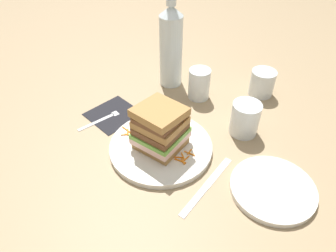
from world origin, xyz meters
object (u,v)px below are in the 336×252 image
object	(u,v)px
main_plate	(160,146)
knife	(206,187)
empty_tumbler_1	(262,83)
side_plate	(273,189)
empty_tumbler_0	(199,84)
napkin_dark	(114,114)
water_bottle	(171,46)
sandwich	(159,127)
fork	(107,116)
juice_glass	(245,120)

from	to	relation	value
main_plate	knife	bearing A→B (deg)	-5.41
empty_tumbler_1	side_plate	bearing A→B (deg)	-53.90
empty_tumbler_0	side_plate	xyz separation A→B (m)	(0.34, -0.16, -0.04)
napkin_dark	water_bottle	world-z (taller)	water_bottle
sandwich	water_bottle	xyz separation A→B (m)	(-0.19, 0.23, 0.06)
sandwich	side_plate	size ratio (longest dim) A/B	0.68
knife	empty_tumbler_0	xyz separation A→B (m)	(-0.23, 0.25, 0.04)
napkin_dark	empty_tumbler_0	xyz separation A→B (m)	(0.11, 0.23, 0.04)
fork	main_plate	bearing A→B (deg)	5.87
napkin_dark	knife	xyz separation A→B (m)	(0.35, -0.02, 0.00)
knife	empty_tumbler_0	distance (m)	0.35
sandwich	knife	bearing A→B (deg)	-5.28
knife	side_plate	distance (m)	0.15
sandwich	fork	distance (m)	0.20
empty_tumbler_0	side_plate	world-z (taller)	empty_tumbler_0
main_plate	empty_tumbler_1	world-z (taller)	empty_tumbler_1
juice_glass	knife	bearing A→B (deg)	-77.21
main_plate	napkin_dark	distance (m)	0.19
empty_tumbler_0	empty_tumbler_1	distance (m)	0.19
sandwich	fork	xyz separation A→B (m)	(-0.19, -0.02, -0.07)
empty_tumbler_1	knife	bearing A→B (deg)	-74.46
main_plate	empty_tumbler_1	distance (m)	0.39
main_plate	fork	distance (m)	0.19
sandwich	side_plate	distance (m)	0.29
juice_glass	empty_tumbler_1	world-z (taller)	juice_glass
main_plate	napkin_dark	xyz separation A→B (m)	(-0.19, 0.00, -0.01)
fork	knife	distance (m)	0.35
main_plate	juice_glass	world-z (taller)	juice_glass
empty_tumbler_1	water_bottle	bearing A→B (deg)	-148.19
fork	empty_tumbler_0	world-z (taller)	empty_tumbler_0
water_bottle	side_plate	distance (m)	0.50
knife	main_plate	bearing A→B (deg)	174.59
main_plate	napkin_dark	world-z (taller)	main_plate
main_plate	empty_tumbler_1	xyz separation A→B (m)	(0.05, 0.38, 0.03)
main_plate	side_plate	bearing A→B (deg)	16.64
water_bottle	side_plate	world-z (taller)	water_bottle
main_plate	napkin_dark	bearing A→B (deg)	179.23
fork	empty_tumbler_1	distance (m)	0.47
knife	water_bottle	size ratio (longest dim) A/B	0.69
side_plate	napkin_dark	bearing A→B (deg)	-170.33
empty_tumbler_0	empty_tumbler_1	xyz separation A→B (m)	(0.12, 0.15, -0.01)
sandwich	juice_glass	bearing A→B (deg)	60.47
napkin_dark	empty_tumbler_1	bearing A→B (deg)	57.82
fork	sandwich	bearing A→B (deg)	5.76
main_plate	water_bottle	size ratio (longest dim) A/B	0.88
main_plate	knife	distance (m)	0.16
fork	empty_tumbler_1	bearing A→B (deg)	58.99
fork	water_bottle	bearing A→B (deg)	89.33
napkin_dark	side_plate	world-z (taller)	side_plate
empty_tumbler_1	fork	bearing A→B (deg)	-121.01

